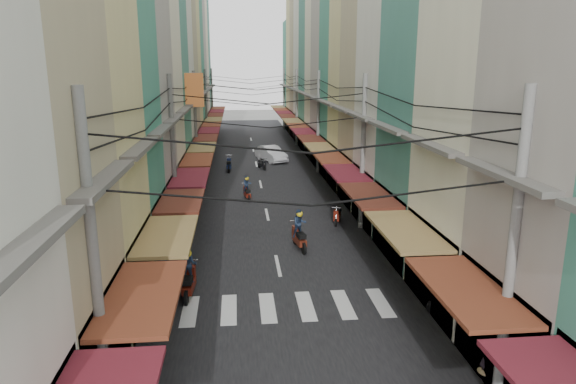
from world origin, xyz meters
TOP-DOWN VIEW (x-y plane):
  - ground at (0.00, 0.00)m, footprint 160.00×160.00m
  - road at (0.00, 20.00)m, footprint 10.00×80.00m
  - sidewalk_left at (-6.50, 20.00)m, footprint 3.00×80.00m
  - sidewalk_right at (6.50, 20.00)m, footprint 3.00×80.00m
  - crosswalk at (-0.00, -6.00)m, footprint 7.55×2.40m
  - building_row_left at (-7.92, 16.56)m, footprint 7.80×67.67m
  - building_row_right at (7.92, 16.45)m, footprint 7.80×68.98m
  - utility_poles at (0.00, 15.01)m, footprint 10.20×66.13m
  - white_car at (1.44, 23.35)m, footprint 5.31×3.62m
  - bicycle at (6.16, 1.39)m, footprint 1.89×1.18m
  - moving_scooters at (-0.77, 4.49)m, footprint 7.86×26.23m
  - parked_scooters at (3.40, -4.48)m, footprint 12.81×13.83m
  - pedestrians at (-4.25, 2.38)m, footprint 13.26×21.84m
  - market_umbrella at (6.48, -3.11)m, footprint 2.08×2.08m
  - traffic_sign at (5.81, -6.16)m, footprint 0.10×0.62m

SIDE VIEW (x-z plane):
  - ground at x=0.00m, z-range 0.00..0.00m
  - white_car at x=1.44m, z-range -0.87..0.87m
  - bicycle at x=6.16m, z-range -0.61..0.61m
  - road at x=0.00m, z-range 0.00..0.02m
  - crosswalk at x=0.00m, z-range 0.02..0.03m
  - sidewalk_left at x=-6.50m, z-range 0.00..0.06m
  - sidewalk_right at x=6.50m, z-range 0.00..0.06m
  - parked_scooters at x=3.40m, z-range -0.02..1.00m
  - moving_scooters at x=-0.77m, z-range -0.43..1.53m
  - pedestrians at x=-4.25m, z-range -0.03..2.03m
  - market_umbrella at x=6.48m, z-range 0.83..3.02m
  - traffic_sign at x=5.81m, z-range 0.64..3.49m
  - utility_poles at x=0.00m, z-range 2.49..10.69m
  - building_row_right at x=7.92m, z-range -1.89..20.71m
  - building_row_left at x=-7.92m, z-range -2.07..21.63m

